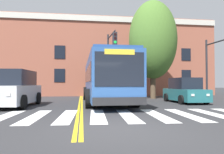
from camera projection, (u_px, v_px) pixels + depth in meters
The scene contains 11 objects.
ground_plane at pixel (120, 130), 6.29m from camera, with size 120.00×120.00×0.00m, color #303033.
crosswalk at pixel (113, 115), 9.07m from camera, with size 17.06×4.75×0.01m.
lane_line_yellow_inner at pixel (81, 96), 22.74m from camera, with size 0.12×36.00×0.01m, color gold.
lane_line_yellow_outer at pixel (82, 96), 22.76m from camera, with size 0.12×36.00×0.01m, color gold.
city_bus at pixel (105, 78), 15.58m from camera, with size 3.01×11.90×3.13m.
car_silver_near_lane at pixel (14, 89), 12.64m from camera, with size 2.41×4.92×2.11m.
car_teal_far_lane at pixel (185, 91), 15.27m from camera, with size 1.97×4.01×1.74m.
traffic_light_near_corner at pixel (221, 56), 16.28m from camera, with size 0.40×4.28×4.97m.
traffic_light_overhead at pixel (111, 53), 18.57m from camera, with size 0.44×3.24×5.82m.
street_tree_curbside_large at pixel (153, 40), 19.52m from camera, with size 5.62×5.59×8.79m.
building_facade at pixel (63, 59), 27.09m from camera, with size 35.07×8.66×8.75m.
Camera 1 is at (-1.07, -6.24, 1.33)m, focal length 35.00 mm.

